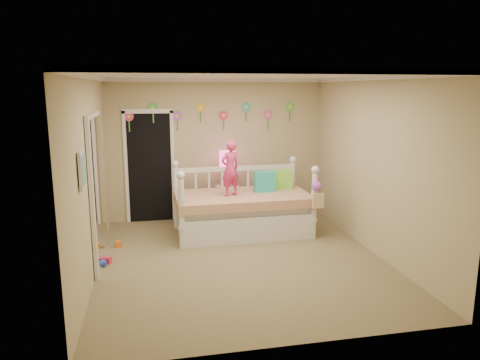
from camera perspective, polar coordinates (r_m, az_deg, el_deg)
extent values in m
cube|color=#7F684C|center=(6.54, 0.19, -10.13)|extent=(4.00, 4.50, 0.01)
cube|color=white|center=(6.08, 0.21, 13.28)|extent=(4.00, 4.50, 0.01)
cube|color=tan|center=(8.37, -2.92, 3.87)|extent=(4.00, 0.01, 2.60)
cube|color=tan|center=(6.10, -18.52, 0.41)|extent=(0.01, 4.50, 2.60)
cube|color=tan|center=(6.86, 16.79, 1.69)|extent=(0.01, 4.50, 2.60)
cube|color=#24B7A8|center=(7.63, 3.16, -0.21)|extent=(0.36, 0.15, 0.36)
cube|color=#87E245|center=(7.92, 5.40, 0.11)|extent=(0.36, 0.16, 0.33)
imported|color=#E53475|center=(7.30, -1.26, 1.48)|extent=(0.39, 0.33, 0.91)
cube|color=white|center=(8.25, -1.61, -3.06)|extent=(0.44, 0.35, 0.67)
sphere|color=#E21E76|center=(8.16, -1.62, -0.18)|extent=(0.18, 0.18, 0.18)
cylinder|color=#E21E76|center=(8.12, -1.63, 1.11)|extent=(0.03, 0.03, 0.37)
cylinder|color=#FF4C99|center=(8.08, -1.64, 2.75)|extent=(0.29, 0.29, 0.27)
cube|color=black|center=(8.30, -11.45, 1.74)|extent=(0.90, 0.04, 2.07)
cube|color=white|center=(6.44, -17.71, -1.25)|extent=(0.07, 1.30, 2.10)
cube|color=white|center=(5.18, -19.53, 1.26)|extent=(0.05, 0.34, 0.42)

